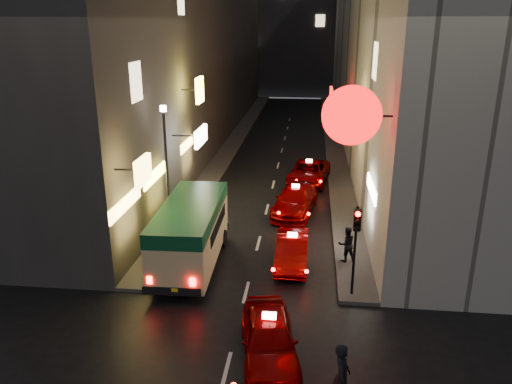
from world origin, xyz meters
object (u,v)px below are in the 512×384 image
(minibus, at_px, (191,227))
(lamp_post, at_px, (167,164))
(pedestrian_crossing, at_px, (342,371))
(traffic_light, at_px, (356,233))
(taxi_near, at_px, (269,335))

(minibus, relative_size, lamp_post, 1.04)
(pedestrian_crossing, distance_m, traffic_light, 5.82)
(minibus, distance_m, pedestrian_crossing, 9.62)
(minibus, xyz_separation_m, taxi_near, (3.79, -5.84, -0.91))
(minibus, height_order, taxi_near, minibus)
(traffic_light, bearing_deg, pedestrian_crossing, -97.19)
(pedestrian_crossing, relative_size, traffic_light, 0.61)
(lamp_post, bearing_deg, taxi_near, -56.99)
(lamp_post, bearing_deg, pedestrian_crossing, -53.34)
(taxi_near, relative_size, pedestrian_crossing, 2.56)
(minibus, relative_size, traffic_light, 1.84)
(lamp_post, bearing_deg, minibus, -56.86)
(pedestrian_crossing, bearing_deg, lamp_post, 38.93)
(pedestrian_crossing, xyz_separation_m, traffic_light, (0.70, 5.55, 1.62))
(minibus, height_order, traffic_light, traffic_light)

